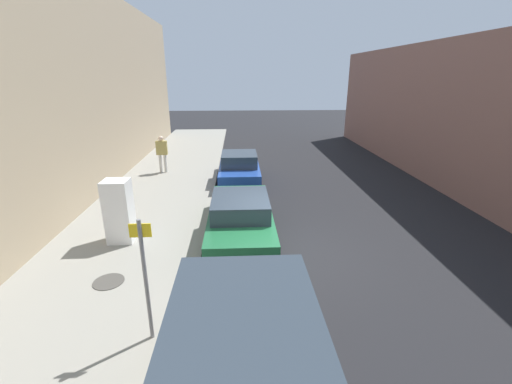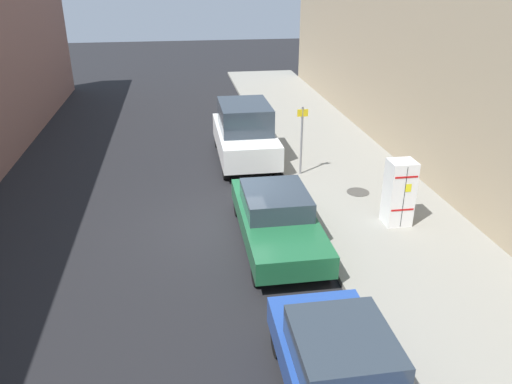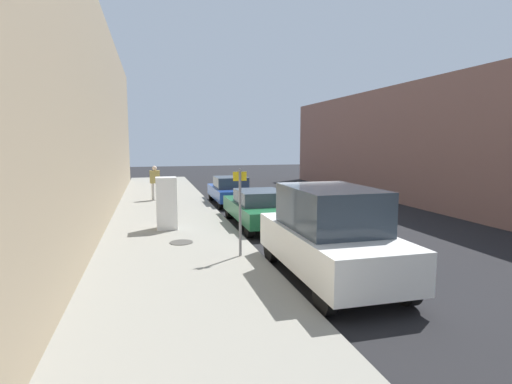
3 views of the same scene
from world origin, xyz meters
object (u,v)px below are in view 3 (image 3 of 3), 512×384
Objects in this scene: street_sign_post at (240,207)px; pedestrian_walking_far at (155,180)px; parked_sedan_green at (259,207)px; parked_van_white at (330,234)px; parked_hatchback_blue at (230,190)px; discarded_refrigerator at (166,203)px.

street_sign_post is 11.46m from pedestrian_walking_far.
parked_van_white is at bearing -90.00° from parked_sedan_green.
parked_van_white is 11.77m from parked_hatchback_blue.
pedestrian_walking_far is 13.75m from parked_van_white.
discarded_refrigerator is 0.78× the size of street_sign_post.
parked_hatchback_blue is (-0.00, 5.57, 0.00)m from parked_sedan_green.
street_sign_post is at bearing 130.03° from parked_van_white.
pedestrian_walking_far is at bearing 105.67° from parked_van_white.
pedestrian_walking_far reaches higher than parked_hatchback_blue.
parked_sedan_green is at bearing 4.71° from discarded_refrigerator.
parked_sedan_green is (3.41, 0.28, -0.34)m from discarded_refrigerator.
pedestrian_walking_far is (-0.30, 7.32, 0.14)m from discarded_refrigerator.
street_sign_post is at bearing -19.13° from pedestrian_walking_far.
parked_van_white is 6.21m from parked_sedan_green.
pedestrian_walking_far is at bearing 100.35° from street_sign_post.
street_sign_post is 1.30× the size of pedestrian_walking_far.
pedestrian_walking_far reaches higher than parked_sedan_green.
street_sign_post is 9.96m from parked_hatchback_blue.
parked_hatchback_blue is (-0.00, 11.77, -0.36)m from parked_van_white.
parked_sedan_green is at bearing 68.61° from street_sign_post.
parked_van_white is (1.66, -1.97, -0.38)m from street_sign_post.
parked_van_white is (3.41, -5.92, 0.02)m from discarded_refrigerator.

